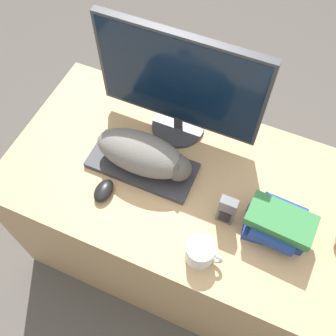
{
  "coord_description": "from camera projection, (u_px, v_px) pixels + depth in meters",
  "views": [
    {
      "loc": [
        0.19,
        -0.32,
        2.02
      ],
      "look_at": [
        -0.11,
        0.35,
        0.81
      ],
      "focal_mm": 42.0,
      "sensor_mm": 36.0,
      "label": 1
    }
  ],
  "objects": [
    {
      "name": "cat",
      "position": [
        145.0,
        155.0,
        1.4
      ],
      "size": [
        0.37,
        0.16,
        0.14
      ],
      "color": "#66605B",
      "rests_on": "keyboard"
    },
    {
      "name": "book_stack",
      "position": [
        278.0,
        224.0,
        1.3
      ],
      "size": [
        0.22,
        0.18,
        0.13
      ],
      "color": "navy",
      "rests_on": "desk"
    },
    {
      "name": "coffee_mug",
      "position": [
        201.0,
        252.0,
        1.27
      ],
      "size": [
        0.13,
        0.09,
        0.09
      ],
      "color": "silver",
      "rests_on": "desk"
    },
    {
      "name": "phone",
      "position": [
        227.0,
        211.0,
        1.32
      ],
      "size": [
        0.06,
        0.03,
        0.14
      ],
      "color": "#4C4C51",
      "rests_on": "desk"
    },
    {
      "name": "computer_mouse",
      "position": [
        104.0,
        191.0,
        1.41
      ],
      "size": [
        0.06,
        0.1,
        0.04
      ],
      "color": "black",
      "rests_on": "desk"
    },
    {
      "name": "desk",
      "position": [
        191.0,
        223.0,
        1.77
      ],
      "size": [
        1.45,
        0.73,
        0.75
      ],
      "color": "tan",
      "rests_on": "ground_plane"
    },
    {
      "name": "monitor",
      "position": [
        179.0,
        84.0,
        1.37
      ],
      "size": [
        0.62,
        0.21,
        0.47
      ],
      "color": "#333338",
      "rests_on": "desk"
    },
    {
      "name": "ground_plane",
      "position": [
        159.0,
        317.0,
        1.92
      ],
      "size": [
        12.0,
        12.0,
        0.0
      ],
      "primitive_type": "plane",
      "color": "#4C4742"
    },
    {
      "name": "keyboard",
      "position": [
        142.0,
        165.0,
        1.48
      ],
      "size": [
        0.4,
        0.18,
        0.02
      ],
      "color": "#2D2D33",
      "rests_on": "desk"
    }
  ]
}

